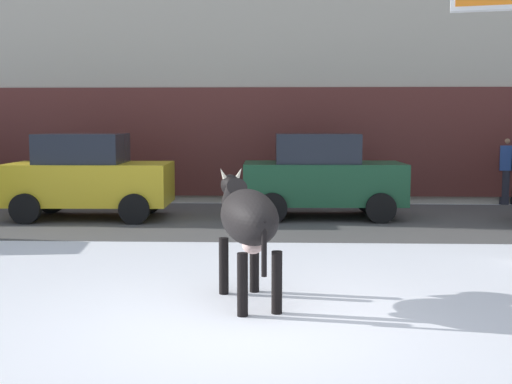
% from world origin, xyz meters
% --- Properties ---
extents(ground_plane, '(120.00, 120.00, 0.00)m').
position_xyz_m(ground_plane, '(0.00, 0.00, 0.00)').
color(ground_plane, white).
extents(road_strip, '(60.00, 5.60, 0.01)m').
position_xyz_m(road_strip, '(0.00, 7.51, 0.00)').
color(road_strip, '#514F4C').
rests_on(road_strip, ground).
extents(cow_black, '(0.98, 1.93, 1.54)m').
position_xyz_m(cow_black, '(-0.03, 0.83, 0.99)').
color(cow_black, black).
rests_on(cow_black, ground).
extents(car_yellow_hatchback, '(3.54, 1.99, 1.86)m').
position_xyz_m(car_yellow_hatchback, '(-3.88, 7.56, 0.93)').
color(car_yellow_hatchback, gold).
rests_on(car_yellow_hatchback, ground).
extents(car_darkgreen_hatchback, '(3.54, 1.99, 1.86)m').
position_xyz_m(car_darkgreen_hatchback, '(1.25, 7.89, 0.93)').
color(car_darkgreen_hatchback, '#194C2D').
rests_on(car_darkgreen_hatchback, ground).
extents(pedestrian_near_billboard, '(0.36, 0.24, 1.73)m').
position_xyz_m(pedestrian_near_billboard, '(6.11, 10.43, 0.88)').
color(pedestrian_near_billboard, '#282833').
rests_on(pedestrian_near_billboard, ground).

